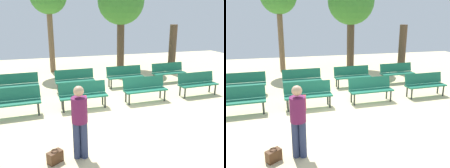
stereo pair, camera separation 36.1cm
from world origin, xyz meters
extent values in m
plane|color=beige|center=(0.00, 0.00, 0.00)|extent=(24.00, 24.00, 0.00)
cube|color=#19664C|center=(-3.38, 1.38, 0.43)|extent=(1.62, 0.53, 0.05)
cube|color=#19664C|center=(-3.39, 1.58, 0.68)|extent=(1.60, 0.21, 0.40)
cylinder|color=#2D332D|center=(-2.67, 1.26, 0.20)|extent=(0.06, 0.06, 0.40)
cylinder|color=#2D332D|center=(-2.69, 1.58, 0.20)|extent=(0.06, 0.06, 0.40)
cube|color=#19664C|center=(-1.21, 1.46, 0.43)|extent=(1.61, 0.49, 0.05)
cube|color=#19664C|center=(-1.22, 1.66, 0.68)|extent=(1.60, 0.17, 0.40)
cylinder|color=#2D332D|center=(-1.90, 1.28, 0.20)|extent=(0.06, 0.06, 0.40)
cylinder|color=#2D332D|center=(-0.51, 1.32, 0.20)|extent=(0.06, 0.06, 0.40)
cylinder|color=#2D332D|center=(-1.91, 1.60, 0.20)|extent=(0.06, 0.06, 0.40)
cylinder|color=#2D332D|center=(-0.51, 1.64, 0.20)|extent=(0.06, 0.06, 0.40)
cube|color=#19664C|center=(1.06, 1.50, 0.43)|extent=(1.62, 0.50, 0.05)
cube|color=#19664C|center=(1.05, 1.70, 0.68)|extent=(1.60, 0.19, 0.40)
cylinder|color=#2D332D|center=(0.36, 1.32, 0.20)|extent=(0.06, 0.06, 0.40)
cylinder|color=#2D332D|center=(1.76, 1.37, 0.20)|extent=(0.06, 0.06, 0.40)
cylinder|color=#2D332D|center=(0.35, 1.64, 0.20)|extent=(0.06, 0.06, 0.40)
cylinder|color=#2D332D|center=(1.75, 1.69, 0.20)|extent=(0.06, 0.06, 0.40)
cube|color=#19664C|center=(3.32, 1.59, 0.43)|extent=(1.62, 0.52, 0.05)
cube|color=#19664C|center=(3.31, 1.79, 0.68)|extent=(1.60, 0.20, 0.40)
cylinder|color=#2D332D|center=(2.63, 1.40, 0.20)|extent=(0.06, 0.06, 0.40)
cylinder|color=#2D332D|center=(4.03, 1.47, 0.20)|extent=(0.06, 0.06, 0.40)
cylinder|color=#2D332D|center=(2.61, 1.72, 0.20)|extent=(0.06, 0.06, 0.40)
cylinder|color=#2D332D|center=(4.01, 1.79, 0.20)|extent=(0.06, 0.06, 0.40)
cube|color=#19664C|center=(-3.44, 3.38, 0.43)|extent=(1.61, 0.49, 0.05)
cube|color=#19664C|center=(-3.45, 3.58, 0.68)|extent=(1.60, 0.18, 0.40)
cylinder|color=#2D332D|center=(-2.74, 3.24, 0.20)|extent=(0.06, 0.06, 0.40)
cylinder|color=#2D332D|center=(-2.75, 3.56, 0.20)|extent=(0.06, 0.06, 0.40)
cube|color=#19664C|center=(-1.20, 3.49, 0.43)|extent=(1.61, 0.47, 0.05)
cube|color=#19664C|center=(-1.21, 3.69, 0.68)|extent=(1.60, 0.15, 0.40)
cylinder|color=#2D332D|center=(-1.90, 3.32, 0.20)|extent=(0.06, 0.06, 0.40)
cylinder|color=#2D332D|center=(-0.50, 3.35, 0.20)|extent=(0.06, 0.06, 0.40)
cylinder|color=#2D332D|center=(-1.90, 3.64, 0.20)|extent=(0.06, 0.06, 0.40)
cylinder|color=#2D332D|center=(-0.50, 3.67, 0.20)|extent=(0.06, 0.06, 0.40)
cube|color=#19664C|center=(1.00, 3.56, 0.43)|extent=(1.61, 0.49, 0.05)
cube|color=#19664C|center=(0.99, 3.76, 0.68)|extent=(1.60, 0.17, 0.40)
cylinder|color=#2D332D|center=(0.31, 3.38, 0.20)|extent=(0.06, 0.06, 0.40)
cylinder|color=#2D332D|center=(1.71, 3.42, 0.20)|extent=(0.06, 0.06, 0.40)
cylinder|color=#2D332D|center=(0.30, 3.70, 0.20)|extent=(0.06, 0.06, 0.40)
cylinder|color=#2D332D|center=(1.70, 3.74, 0.20)|extent=(0.06, 0.06, 0.40)
cube|color=#19664C|center=(3.21, 3.68, 0.43)|extent=(1.62, 0.52, 0.05)
cube|color=#19664C|center=(3.20, 3.88, 0.68)|extent=(1.60, 0.21, 0.40)
cylinder|color=#2D332D|center=(2.52, 3.48, 0.20)|extent=(0.06, 0.06, 0.40)
cylinder|color=#2D332D|center=(3.91, 3.56, 0.20)|extent=(0.06, 0.06, 0.40)
cylinder|color=#2D332D|center=(2.50, 3.80, 0.20)|extent=(0.06, 0.06, 0.40)
cylinder|color=#2D332D|center=(3.90, 3.88, 0.20)|extent=(0.06, 0.06, 0.40)
cylinder|color=#4C3A28|center=(2.05, 7.45, 1.50)|extent=(0.43, 0.43, 3.00)
sphere|color=#387A2D|center=(2.05, 7.45, 3.79)|extent=(2.63, 2.63, 2.63)
cylinder|color=brown|center=(-1.89, 7.36, 1.72)|extent=(0.29, 0.29, 3.44)
cylinder|color=#4C3A28|center=(4.18, 5.19, 1.28)|extent=(0.38, 0.38, 2.57)
cylinder|color=navy|center=(-1.70, -1.46, 0.42)|extent=(0.16, 0.16, 0.85)
cylinder|color=navy|center=(-1.86, -1.42, 0.42)|extent=(0.16, 0.16, 0.85)
cylinder|color=#601947|center=(-1.78, -1.44, 1.12)|extent=(0.41, 0.41, 0.55)
sphere|color=tan|center=(-1.78, -1.44, 1.54)|extent=(0.22, 0.22, 0.22)
cube|color=red|center=(-1.72, -1.18, 1.15)|extent=(0.31, 0.24, 0.36)
cube|color=#4C2D19|center=(-2.34, -1.47, 0.13)|extent=(0.37, 0.33, 0.26)
torus|color=#4C2D19|center=(-2.34, -1.47, 0.28)|extent=(0.16, 0.16, 0.02)
camera|label=1|loc=(-2.45, -6.18, 3.04)|focal=38.99mm
camera|label=2|loc=(-2.11, -6.27, 3.04)|focal=38.99mm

